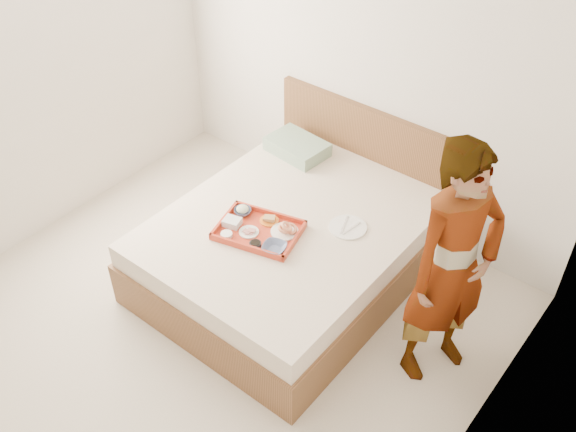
{
  "coord_description": "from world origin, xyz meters",
  "views": [
    {
      "loc": [
        2.27,
        -1.72,
        3.45
      ],
      "look_at": [
        0.18,
        0.9,
        0.65
      ],
      "focal_mm": 40.79,
      "sensor_mm": 36.0,
      "label": 1
    }
  ],
  "objects_px": {
    "bed": "(291,247)",
    "dinner_plate": "(348,227)",
    "tray": "(259,230)",
    "person": "(452,268)"
  },
  "relations": [
    {
      "from": "person",
      "to": "dinner_plate",
      "type": "bearing_deg",
      "value": 99.62
    },
    {
      "from": "tray",
      "to": "person",
      "type": "distance_m",
      "value": 1.34
    },
    {
      "from": "dinner_plate",
      "to": "person",
      "type": "distance_m",
      "value": 0.93
    },
    {
      "from": "dinner_plate",
      "to": "person",
      "type": "relative_size",
      "value": 0.15
    },
    {
      "from": "tray",
      "to": "person",
      "type": "height_order",
      "value": "person"
    },
    {
      "from": "bed",
      "to": "dinner_plate",
      "type": "bearing_deg",
      "value": 25.14
    },
    {
      "from": "tray",
      "to": "dinner_plate",
      "type": "bearing_deg",
      "value": 28.7
    },
    {
      "from": "tray",
      "to": "dinner_plate",
      "type": "xyz_separation_m",
      "value": [
        0.44,
        0.42,
        -0.02
      ]
    },
    {
      "from": "bed",
      "to": "dinner_plate",
      "type": "distance_m",
      "value": 0.48
    },
    {
      "from": "bed",
      "to": "dinner_plate",
      "type": "xyz_separation_m",
      "value": [
        0.36,
        0.17,
        0.27
      ]
    }
  ]
}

